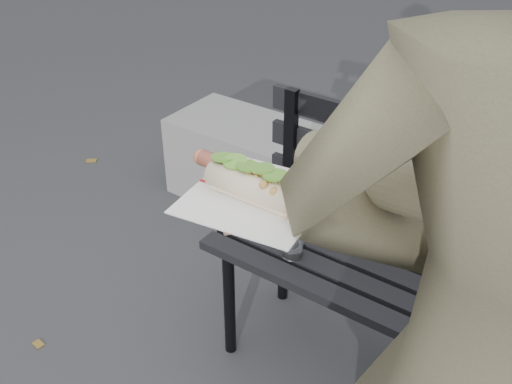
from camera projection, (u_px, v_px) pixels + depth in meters
park_bench at (459, 270)px, 1.72m from camera, size 1.50×0.44×0.88m
concrete_block at (289, 176)px, 2.79m from camera, size 1.20×0.40×0.40m
held_hotdog at (394, 194)px, 0.80m from camera, size 0.61×0.30×0.20m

